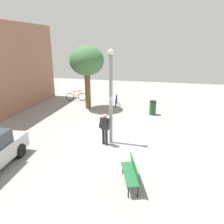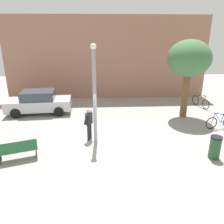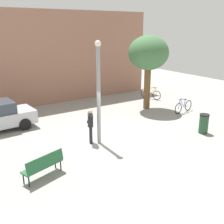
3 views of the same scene
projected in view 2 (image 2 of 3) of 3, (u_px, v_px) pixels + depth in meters
name	position (u px, v px, depth m)	size (l,w,h in m)	color
ground_plane	(113.00, 142.00, 11.24)	(36.00, 36.00, 0.00)	gray
building_facade	(107.00, 57.00, 18.61)	(16.13, 2.00, 6.45)	#9E6B56
lamppost	(95.00, 92.00, 10.49)	(0.28, 0.28, 4.76)	gray
person_by_lamppost	(89.00, 122.00, 11.24)	(0.45, 0.63, 1.67)	#232328
park_bench	(18.00, 149.00, 9.51)	(1.67, 0.95, 0.92)	#236038
plaza_tree	(189.00, 60.00, 13.44)	(2.60, 2.60, 4.83)	brown
bicycle_orange	(201.00, 102.00, 16.37)	(0.56, 1.75, 0.97)	black
bicycle_blue	(220.00, 122.00, 12.77)	(1.80, 0.30, 0.97)	black
parked_car_silver	(39.00, 102.00, 15.02)	(4.31, 2.05, 1.55)	#B7B7BC
trash_bin	(215.00, 147.00, 9.70)	(0.49, 0.49, 1.03)	#234C2D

